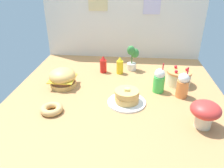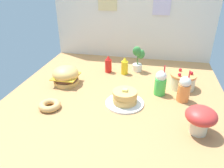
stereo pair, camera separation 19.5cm
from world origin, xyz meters
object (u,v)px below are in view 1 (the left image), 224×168
ketchup_bottle (103,65)px  potted_plant (132,57)px  mustard_bottle (120,66)px  cream_soda_cup (159,81)px  layer_cake (179,77)px  orange_float_cup (183,85)px  donut_pink_glaze (52,109)px  mushroom_stool (205,112)px  burger (63,78)px  pancake_stack (127,97)px

ketchup_bottle → potted_plant: potted_plant is taller
mustard_bottle → cream_soda_cup: size_ratio=0.67×
ketchup_bottle → potted_plant: 0.33m
layer_cake → cream_soda_cup: 0.27m
ketchup_bottle → orange_float_cup: bearing=-31.3°
orange_float_cup → donut_pink_glaze: size_ratio=1.61×
potted_plant → mushroom_stool: 1.11m
burger → donut_pink_glaze: burger is taller
mushroom_stool → donut_pink_glaze: bearing=176.3°
mustard_bottle → mushroom_stool: (0.65, -0.87, 0.04)m
pancake_stack → donut_pink_glaze: pancake_stack is taller
pancake_stack → cream_soda_cup: 0.37m
burger → orange_float_cup: (1.11, -0.10, 0.03)m
donut_pink_glaze → potted_plant: potted_plant is taller
pancake_stack → donut_pink_glaze: 0.62m
ketchup_bottle → cream_soda_cup: bearing=-34.6°
mustard_bottle → orange_float_cup: bearing=-37.6°
layer_cake → potted_plant: 0.57m
donut_pink_glaze → potted_plant: (0.62, 0.90, 0.13)m
burger → potted_plant: potted_plant is taller
ketchup_bottle → pancake_stack: bearing=-65.7°
burger → donut_pink_glaze: 0.45m
burger → layer_cake: (1.12, 0.14, -0.01)m
ketchup_bottle → mustard_bottle: size_ratio=1.00×
mustard_bottle → orange_float_cup: (0.58, -0.45, 0.02)m
ketchup_bottle → orange_float_cup: (0.76, -0.46, 0.02)m
pancake_stack → orange_float_cup: bearing=17.7°
cream_soda_cup → donut_pink_glaze: bearing=-154.3°
layer_cake → cream_soda_cup: cream_soda_cup is taller
burger → mustard_bottle: bearing=33.7°
donut_pink_glaze → potted_plant: size_ratio=0.61×
ketchup_bottle → cream_soda_cup: cream_soda_cup is taller
orange_float_cup → mushroom_stool: orange_float_cup is taller
ketchup_bottle → donut_pink_glaze: ketchup_bottle is taller
cream_soda_cup → pancake_stack: bearing=-141.4°
burger → layer_cake: bearing=7.4°
burger → pancake_stack: bearing=-21.9°
mustard_bottle → cream_soda_cup: cream_soda_cup is taller
cream_soda_cup → donut_pink_glaze: (-0.87, -0.42, -0.08)m
pancake_stack → orange_float_cup: 0.51m
pancake_stack → ketchup_bottle: bearing=114.3°
donut_pink_glaze → cream_soda_cup: bearing=25.7°
ketchup_bottle → orange_float_cup: 0.89m
mustard_bottle → potted_plant: potted_plant is taller
ketchup_bottle → cream_soda_cup: (0.56, -0.39, 0.02)m
burger → ketchup_bottle: bearing=46.5°
mustard_bottle → potted_plant: 0.18m
orange_float_cup → mushroom_stool: (0.07, -0.42, 0.01)m
pancake_stack → cream_soda_cup: (0.28, 0.23, 0.06)m
orange_float_cup → mushroom_stool: bearing=-80.4°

